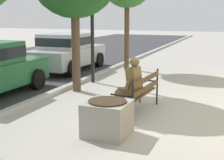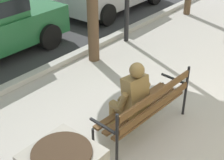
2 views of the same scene
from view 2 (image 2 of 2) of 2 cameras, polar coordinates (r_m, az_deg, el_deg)
ground_plane at (r=5.19m, az=5.42°, el=-10.33°), size 80.00×80.00×0.00m
curb_stone at (r=6.86m, az=-14.90°, el=0.42°), size 60.00×0.20×0.12m
park_bench at (r=4.94m, az=6.35°, el=-4.73°), size 1.83×0.64×0.95m
bronze_statue_seated at (r=4.83m, az=3.11°, el=-3.67°), size 0.74×0.79×1.37m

